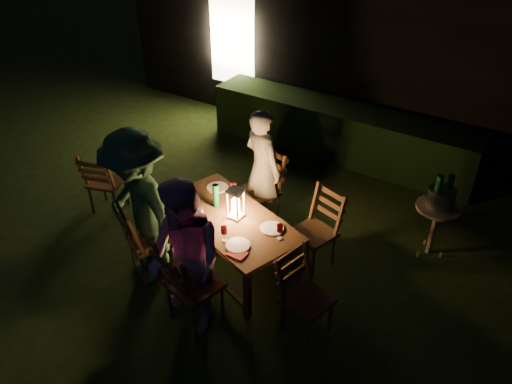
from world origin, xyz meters
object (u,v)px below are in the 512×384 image
Objects in this scene: lantern at (236,205)px; bottle_table at (216,196)px; dining_table at (230,222)px; chair_near_right at (194,297)px; chair_near_left at (150,251)px; person_opp_left at (139,209)px; ice_bucket at (441,198)px; chair_far_right at (314,242)px; person_house_side at (262,169)px; bottle_bucket_a at (436,194)px; chair_spare at (108,192)px; bottle_bucket_b at (448,194)px; chair_end at (305,310)px; side_table at (438,212)px; chair_far_left at (259,202)px; person_opp_right at (185,260)px.

bottle_table is (-0.30, 0.05, -0.02)m from lantern.
chair_near_right reaches higher than dining_table.
person_opp_left reaches higher than chair_near_left.
lantern reaches higher than bottle_table.
chair_far_right is at bearing -140.36° from ice_bucket.
bottle_bucket_a is (1.96, 0.48, 0.06)m from person_house_side.
chair_near_left is 1.06× the size of chair_spare.
ice_bucket is at bearing 38.40° from lantern.
chair_far_right is at bearing 36.41° from lantern.
person_opp_left is 5.58× the size of bottle_bucket_b.
bottle_bucket_b reaches higher than chair_far_right.
chair_far_right reaches higher than chair_spare.
chair_end is 3.18m from chair_spare.
lantern reaches higher than side_table.
chair_far_left is 0.95m from bottle_table.
lantern is 1.17× the size of ice_bucket.
bottle_bucket_b reaches higher than chair_end.
bottle_bucket_a is at bearing 65.60° from chair_near_left.
lantern is at bearing 53.63° from chair_far_right.
chair_far_left is at bearing 105.92° from lantern.
chair_end is (1.16, -0.40, -0.33)m from dining_table.
chair_far_left reaches higher than side_table.
bottle_bucket_b is (2.07, 0.61, 0.53)m from chair_far_left.
side_table is 2.11× the size of bottle_bucket_a.
bottle_table is 0.42× the size of side_table.
lantern is at bearing 123.00° from person_house_side.
ice_bucket is at bearing -145.82° from chair_far_left.
person_house_side reaches higher than dining_table.
chair_near_left is at bearing 176.84° from person_opp_right.
chair_far_right is 2.72× the size of lantern.
chair_far_right is (1.45, 1.13, -0.01)m from chair_near_left.
person_opp_left is 5.96× the size of ice_bucket.
chair_end is 0.57× the size of person_opp_right.
chair_near_left is at bearing 93.26° from person_opp_left.
chair_near_left reaches higher than chair_end.
chair_near_left is at bearing -71.70° from chair_end.
chair_end is 2.67× the size of lantern.
dining_table is at bearing -141.97° from side_table.
lantern reaches higher than bottle_bucket_a.
chair_near_right is 1.10× the size of chair_far_right.
side_table is at bearing 56.86° from dining_table.
person_house_side is (-0.16, 0.92, 0.16)m from dining_table.
bottle_table is at bearing 170.63° from lantern.
chair_end is at bearing -24.95° from chair_spare.
bottle_bucket_a is (3.78, 1.38, 0.55)m from chair_spare.
person_opp_right is at bearing -125.79° from bottle_bucket_b.
chair_far_left reaches higher than chair_far_right.
lantern is 0.52× the size of side_table.
chair_near_right is 2.87m from side_table.
chair_far_left reaches higher than chair_spare.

